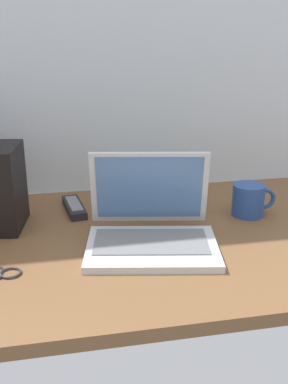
# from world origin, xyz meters

# --- Properties ---
(desk) EXTENTS (1.60, 0.76, 0.03)m
(desk) POSITION_xyz_m (0.00, 0.00, 0.01)
(desk) COLOR brown
(desk) RESTS_ON ground
(laptop) EXTENTS (0.35, 0.32, 0.21)m
(laptop) POSITION_xyz_m (0.00, -0.04, 0.08)
(laptop) COLOR silver
(laptop) RESTS_ON desk
(coffee_mug) EXTENTS (0.13, 0.09, 0.09)m
(coffee_mug) POSITION_xyz_m (0.32, 0.08, 0.08)
(coffee_mug) COLOR #26478C
(coffee_mug) RESTS_ON desk
(remote_control_near) EXTENTS (0.07, 0.16, 0.02)m
(remote_control_near) POSITION_xyz_m (-0.17, 0.21, 0.04)
(remote_control_near) COLOR black
(remote_control_near) RESTS_ON desk
(book_stack) EXTENTS (0.22, 0.18, 0.06)m
(book_stack) POSITION_xyz_m (0.08, 0.20, 0.06)
(book_stack) COLOR #B23333
(book_stack) RESTS_ON desk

